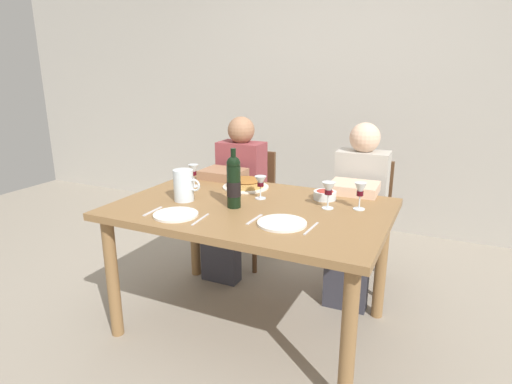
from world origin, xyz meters
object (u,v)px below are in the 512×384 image
baked_tart (246,184)px  diner_left (235,192)px  wine_glass_left_diner (328,190)px  dinner_plate_right_setting (176,215)px  chair_left (249,199)px  dinner_plate_left_setting (282,223)px  dining_table (252,221)px  wine_glass_spare (194,171)px  wine_glass_right_diner (261,183)px  chair_right (362,213)px  water_pitcher (184,187)px  wine_bottle (234,182)px  diner_right (357,207)px  wine_glass_centre (360,191)px  salad_bowl (325,194)px

baked_tart → diner_left: (-0.25, 0.32, -0.17)m
wine_glass_left_diner → dinner_plate_right_setting: wine_glass_left_diner is taller
baked_tart → chair_left: size_ratio=0.34×
wine_glass_left_diner → chair_left: 1.19m
baked_tart → dinner_plate_left_setting: bearing=-48.5°
dining_table → wine_glass_spare: size_ratio=10.35×
wine_glass_right_diner → dinner_plate_right_setting: 0.55m
chair_left → chair_right: 0.90m
water_pitcher → wine_glass_spare: water_pitcher is taller
wine_bottle → wine_glass_left_diner: (0.47, 0.20, -0.04)m
wine_glass_left_diner → diner_right: (0.05, 0.53, -0.25)m
wine_glass_centre → dinner_plate_right_setting: size_ratio=0.64×
wine_glass_right_diner → chair_left: size_ratio=0.16×
wine_glass_left_diner → chair_right: 0.86m
wine_bottle → wine_glass_centre: wine_bottle is taller
wine_bottle → wine_glass_spare: 0.52m
wine_bottle → dinner_plate_left_setting: bearing=-22.0°
wine_glass_centre → diner_right: (-0.10, 0.48, -0.25)m
diner_right → dining_table: bearing=54.1°
wine_bottle → chair_right: (0.52, 0.97, -0.41)m
water_pitcher → baked_tart: water_pitcher is taller
baked_tart → dinner_plate_left_setting: baked_tart is taller
diner_right → wine_glass_right_diner: bearing=46.7°
water_pitcher → dinner_plate_left_setting: (0.66, -0.12, -0.07)m
baked_tart → wine_glass_right_diner: bearing=-43.3°
water_pitcher → salad_bowl: water_pitcher is taller
water_pitcher → baked_tart: 0.45m
diner_left → water_pitcher: bearing=94.3°
wine_glass_right_diner → chair_right: wine_glass_right_diner is taller
baked_tart → dining_table: bearing=-58.4°
baked_tart → dinner_plate_right_setting: 0.65m
salad_bowl → wine_glass_centre: size_ratio=0.89×
dinner_plate_left_setting → wine_bottle: bearing=158.0°
dining_table → wine_bottle: 0.26m
dining_table → wine_glass_left_diner: 0.47m
wine_glass_left_diner → dinner_plate_left_setting: 0.38m
wine_glass_left_diner → wine_glass_right_diner: bearing=178.5°
water_pitcher → chair_right: water_pitcher is taller
water_pitcher → dinner_plate_left_setting: 0.68m
baked_tart → chair_left: bearing=114.4°
water_pitcher → baked_tart: (0.20, 0.40, -0.05)m
baked_tart → chair_right: chair_right is taller
diner_right → chair_left: bearing=-14.8°
baked_tart → wine_glass_centre: 0.77m
wine_glass_left_diner → dining_table: bearing=-161.5°
wine_bottle → baked_tart: bearing=107.4°
wine_glass_spare → diner_left: size_ratio=0.12×
dining_table → diner_right: (0.45, 0.67, -0.05)m
dinner_plate_left_setting → dinner_plate_right_setting: bearing=-167.9°
wine_bottle → wine_glass_spare: wine_bottle is taller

